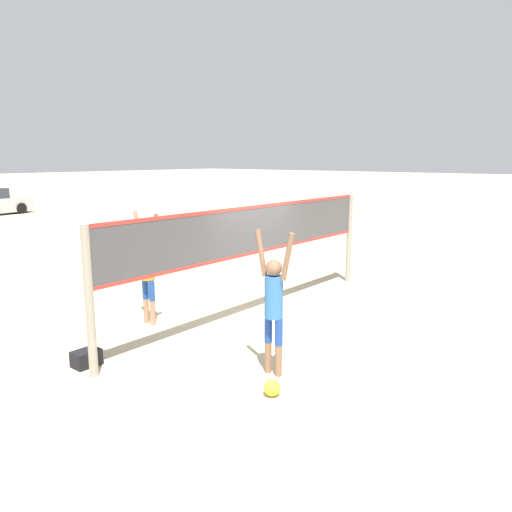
{
  "coord_description": "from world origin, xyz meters",
  "views": [
    {
      "loc": [
        -7.75,
        -6.44,
        3.27
      ],
      "look_at": [
        0.0,
        0.0,
        1.28
      ],
      "focal_mm": 35.0,
      "sensor_mm": 36.0,
      "label": 1
    }
  ],
  "objects_px": {
    "player_spiker": "(274,300)",
    "volleyball": "(272,388)",
    "player_blocker": "(147,266)",
    "volleyball_net": "(256,240)",
    "gear_bag": "(86,358)"
  },
  "relations": [
    {
      "from": "player_spiker",
      "to": "volleyball",
      "type": "relative_size",
      "value": 9.42
    },
    {
      "from": "player_blocker",
      "to": "volleyball_net",
      "type": "bearing_deg",
      "value": 53.75
    },
    {
      "from": "player_spiker",
      "to": "player_blocker",
      "type": "bearing_deg",
      "value": -4.91
    },
    {
      "from": "player_spiker",
      "to": "volleyball",
      "type": "distance_m",
      "value": 1.28
    },
    {
      "from": "volleyball_net",
      "to": "player_spiker",
      "type": "bearing_deg",
      "value": -135.08
    },
    {
      "from": "volleyball_net",
      "to": "gear_bag",
      "type": "height_order",
      "value": "volleyball_net"
    },
    {
      "from": "volleyball",
      "to": "gear_bag",
      "type": "xyz_separation_m",
      "value": [
        -1.09,
        2.91,
        0.01
      ]
    },
    {
      "from": "volleyball_net",
      "to": "player_blocker",
      "type": "distance_m",
      "value": 2.24
    },
    {
      "from": "volleyball",
      "to": "player_spiker",
      "type": "bearing_deg",
      "value": 36.45
    },
    {
      "from": "player_blocker",
      "to": "gear_bag",
      "type": "relative_size",
      "value": 5.31
    },
    {
      "from": "volleyball",
      "to": "gear_bag",
      "type": "height_order",
      "value": "gear_bag"
    },
    {
      "from": "volleyball_net",
      "to": "gear_bag",
      "type": "relative_size",
      "value": 18.53
    },
    {
      "from": "player_spiker",
      "to": "volleyball",
      "type": "xyz_separation_m",
      "value": [
        -0.58,
        -0.43,
        -1.06
      ]
    },
    {
      "from": "volleyball_net",
      "to": "gear_bag",
      "type": "distance_m",
      "value": 4.03
    },
    {
      "from": "player_blocker",
      "to": "gear_bag",
      "type": "bearing_deg",
      "value": -66.04
    }
  ]
}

